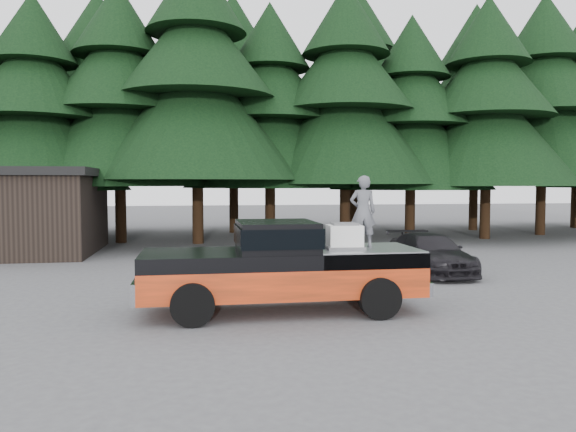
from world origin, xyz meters
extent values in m
plane|color=#49494B|center=(0.00, 0.00, 0.00)|extent=(120.00, 120.00, 0.00)
cube|color=black|center=(0.56, 0.48, 1.62)|extent=(1.66, 1.90, 0.59)
cube|color=white|center=(2.00, 0.32, 1.57)|extent=(0.74, 0.62, 0.49)
imported|color=#58595F|center=(2.48, 0.58, 2.11)|extent=(0.61, 0.43, 1.56)
imported|color=black|center=(5.92, 4.86, 0.60)|extent=(1.68, 4.11, 1.19)
camera|label=1|loc=(-1.12, -11.16, 2.71)|focal=35.00mm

